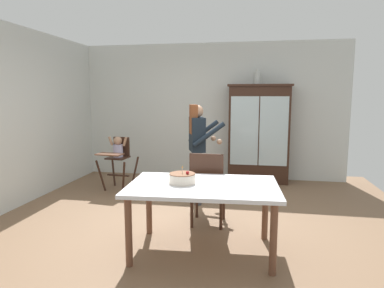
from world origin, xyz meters
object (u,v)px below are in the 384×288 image
ceramic_vase (258,78)px  dining_table (203,193)px  adult_person (198,142)px  birthday_cake (182,178)px  dining_chair_far_side (207,184)px  high_chair_with_toddler (118,153)px  china_cabinet (259,134)px

ceramic_vase → dining_table: bearing=-100.2°
adult_person → dining_table: 1.68m
adult_person → birthday_cake: size_ratio=5.47×
adult_person → dining_chair_far_side: bearing=177.3°
high_chair_with_toddler → birthday_cake: high_chair_with_toddler is taller
birthday_cake → china_cabinet: bearing=75.0°
adult_person → china_cabinet: bearing=-51.1°
ceramic_vase → birthday_cake: ceramic_vase is taller
dining_table → high_chair_with_toddler: bearing=130.5°
dining_table → birthday_cake: 0.27m
high_chair_with_toddler → dining_chair_far_side: size_ratio=0.99×
china_cabinet → birthday_cake: size_ratio=6.70×
china_cabinet → dining_table: 3.22m
china_cabinet → high_chair_with_toddler: 2.67m
adult_person → dining_table: bearing=171.8°
china_cabinet → birthday_cake: china_cabinet is taller
dining_chair_far_side → china_cabinet: bearing=-104.8°
ceramic_vase → high_chair_with_toddler: (-2.41, -0.99, -1.34)m
china_cabinet → birthday_cake: (-0.84, -3.13, -0.15)m
dining_table → dining_chair_far_side: (-0.05, 0.71, -0.10)m
high_chair_with_toddler → dining_chair_far_side: dining_chair_far_side is taller
high_chair_with_toddler → birthday_cake: 2.70m
china_cabinet → high_chair_with_toddler: (-2.46, -0.99, -0.29)m
adult_person → birthday_cake: (0.10, -1.61, -0.17)m
china_cabinet → ceramic_vase: (-0.05, 0.00, 1.05)m
birthday_cake → dining_chair_far_side: dining_chair_far_side is taller
ceramic_vase → dining_table: 3.47m
ceramic_vase → birthday_cake: bearing=-104.2°
china_cabinet → dining_chair_far_side: china_cabinet is taller
adult_person → dining_table: (0.32, -1.62, -0.32)m
high_chair_with_toddler → ceramic_vase: bearing=28.2°
birthday_cake → dining_table: bearing=-2.6°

